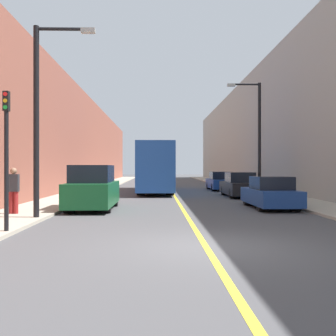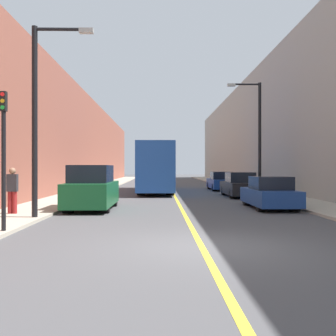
{
  "view_description": "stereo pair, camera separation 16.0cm",
  "coord_description": "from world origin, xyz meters",
  "px_view_note": "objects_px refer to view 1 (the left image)",
  "views": [
    {
      "loc": [
        -1.15,
        -9.21,
        1.86
      ],
      "look_at": [
        -0.47,
        14.95,
        1.84
      ],
      "focal_mm": 42.0,
      "sensor_mm": 36.0,
      "label": 1
    },
    {
      "loc": [
        -0.99,
        -9.21,
        1.86
      ],
      "look_at": [
        -0.47,
        14.95,
        1.84
      ],
      "focal_mm": 42.0,
      "sensor_mm": 36.0,
      "label": 2
    }
  ],
  "objects_px": {
    "street_lamp_left": "(42,108)",
    "car_right_near": "(270,194)",
    "bus": "(156,167)",
    "traffic_light": "(6,154)",
    "parked_suv_left": "(93,189)",
    "street_lamp_right": "(257,132)",
    "pedestrian": "(14,190)",
    "car_right_far": "(220,182)",
    "car_right_mid": "(239,186)"
  },
  "relations": [
    {
      "from": "street_lamp_left",
      "to": "car_right_near",
      "type": "bearing_deg",
      "value": 22.33
    },
    {
      "from": "bus",
      "to": "car_right_near",
      "type": "xyz_separation_m",
      "value": [
        5.28,
        -12.4,
        -1.23
      ]
    },
    {
      "from": "bus",
      "to": "traffic_light",
      "type": "xyz_separation_m",
      "value": [
        -4.07,
        -19.22,
        0.33
      ]
    },
    {
      "from": "parked_suv_left",
      "to": "street_lamp_right",
      "type": "distance_m",
      "value": 12.34
    },
    {
      "from": "traffic_light",
      "to": "bus",
      "type": "bearing_deg",
      "value": 78.06
    },
    {
      "from": "car_right_near",
      "to": "pedestrian",
      "type": "height_order",
      "value": "pedestrian"
    },
    {
      "from": "car_right_far",
      "to": "street_lamp_right",
      "type": "bearing_deg",
      "value": -80.89
    },
    {
      "from": "car_right_far",
      "to": "street_lamp_left",
      "type": "relative_size",
      "value": 0.71
    },
    {
      "from": "car_right_near",
      "to": "street_lamp_left",
      "type": "height_order",
      "value": "street_lamp_left"
    },
    {
      "from": "car_right_near",
      "to": "street_lamp_right",
      "type": "distance_m",
      "value": 8.07
    },
    {
      "from": "parked_suv_left",
      "to": "street_lamp_left",
      "type": "xyz_separation_m",
      "value": [
        -1.24,
        -3.46,
        3.05
      ]
    },
    {
      "from": "bus",
      "to": "car_right_mid",
      "type": "distance_m",
      "value": 7.6
    },
    {
      "from": "bus",
      "to": "car_right_far",
      "type": "distance_m",
      "value": 5.83
    },
    {
      "from": "car_right_near",
      "to": "traffic_light",
      "type": "xyz_separation_m",
      "value": [
        -9.34,
        -6.82,
        1.56
      ]
    },
    {
      "from": "pedestrian",
      "to": "car_right_far",
      "type": "bearing_deg",
      "value": 58.15
    },
    {
      "from": "car_right_far",
      "to": "street_lamp_left",
      "type": "distance_m",
      "value": 20.76
    },
    {
      "from": "bus",
      "to": "traffic_light",
      "type": "relative_size",
      "value": 3.22
    },
    {
      "from": "car_right_far",
      "to": "pedestrian",
      "type": "relative_size",
      "value": 2.74
    },
    {
      "from": "car_right_near",
      "to": "street_lamp_left",
      "type": "distance_m",
      "value": 10.54
    },
    {
      "from": "car_right_mid",
      "to": "street_lamp_left",
      "type": "height_order",
      "value": "street_lamp_left"
    },
    {
      "from": "car_right_near",
      "to": "street_lamp_left",
      "type": "relative_size",
      "value": 0.64
    },
    {
      "from": "street_lamp_left",
      "to": "street_lamp_right",
      "type": "relative_size",
      "value": 0.94
    },
    {
      "from": "street_lamp_right",
      "to": "pedestrian",
      "type": "distance_m",
      "value": 15.74
    },
    {
      "from": "car_right_near",
      "to": "car_right_far",
      "type": "height_order",
      "value": "car_right_far"
    },
    {
      "from": "traffic_light",
      "to": "parked_suv_left",
      "type": "bearing_deg",
      "value": 78.44
    },
    {
      "from": "car_right_far",
      "to": "street_lamp_left",
      "type": "bearing_deg",
      "value": -116.96
    },
    {
      "from": "car_right_mid",
      "to": "street_lamp_left",
      "type": "distance_m",
      "value": 14.75
    },
    {
      "from": "street_lamp_right",
      "to": "traffic_light",
      "type": "bearing_deg",
      "value": -127.04
    },
    {
      "from": "pedestrian",
      "to": "street_lamp_right",
      "type": "bearing_deg",
      "value": 39.82
    },
    {
      "from": "car_right_near",
      "to": "car_right_far",
      "type": "relative_size",
      "value": 0.89
    },
    {
      "from": "car_right_mid",
      "to": "bus",
      "type": "bearing_deg",
      "value": 135.5
    },
    {
      "from": "car_right_far",
      "to": "pedestrian",
      "type": "xyz_separation_m",
      "value": [
        -10.67,
        -17.18,
        0.32
      ]
    },
    {
      "from": "parked_suv_left",
      "to": "car_right_mid",
      "type": "height_order",
      "value": "parked_suv_left"
    },
    {
      "from": "street_lamp_left",
      "to": "traffic_light",
      "type": "distance_m",
      "value": 3.48
    },
    {
      "from": "bus",
      "to": "parked_suv_left",
      "type": "bearing_deg",
      "value": -102.14
    },
    {
      "from": "bus",
      "to": "car_right_far",
      "type": "relative_size",
      "value": 2.59
    },
    {
      "from": "car_right_mid",
      "to": "street_lamp_right",
      "type": "distance_m",
      "value": 3.65
    },
    {
      "from": "car_right_mid",
      "to": "car_right_far",
      "type": "bearing_deg",
      "value": 90.3
    },
    {
      "from": "car_right_mid",
      "to": "traffic_light",
      "type": "xyz_separation_m",
      "value": [
        -9.42,
        -13.96,
        1.52
      ]
    },
    {
      "from": "street_lamp_left",
      "to": "parked_suv_left",
      "type": "bearing_deg",
      "value": 70.31
    },
    {
      "from": "parked_suv_left",
      "to": "car_right_far",
      "type": "xyz_separation_m",
      "value": [
        8.06,
        14.81,
        -0.22
      ]
    },
    {
      "from": "bus",
      "to": "street_lamp_left",
      "type": "height_order",
      "value": "street_lamp_left"
    },
    {
      "from": "street_lamp_left",
      "to": "traffic_light",
      "type": "bearing_deg",
      "value": -91.64
    },
    {
      "from": "street_lamp_left",
      "to": "traffic_light",
      "type": "xyz_separation_m",
      "value": [
        -0.09,
        -3.02,
        -1.73
      ]
    },
    {
      "from": "parked_suv_left",
      "to": "pedestrian",
      "type": "relative_size",
      "value": 2.6
    },
    {
      "from": "street_lamp_right",
      "to": "traffic_light",
      "type": "height_order",
      "value": "street_lamp_right"
    },
    {
      "from": "bus",
      "to": "parked_suv_left",
      "type": "height_order",
      "value": "bus"
    },
    {
      "from": "bus",
      "to": "car_right_near",
      "type": "height_order",
      "value": "bus"
    },
    {
      "from": "bus",
      "to": "parked_suv_left",
      "type": "xyz_separation_m",
      "value": [
        -2.74,
        -12.74,
        -0.99
      ]
    },
    {
      "from": "parked_suv_left",
      "to": "car_right_far",
      "type": "distance_m",
      "value": 16.86
    }
  ]
}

